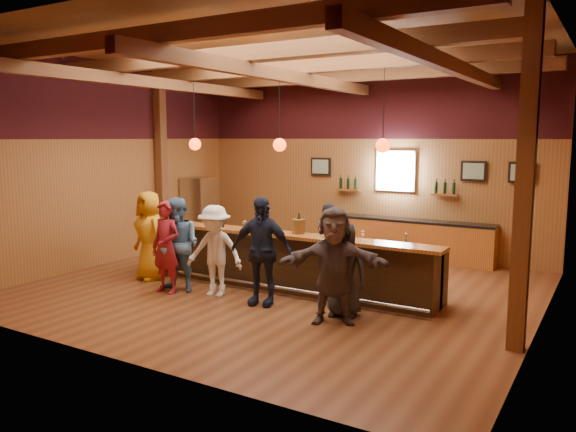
{
  "coord_description": "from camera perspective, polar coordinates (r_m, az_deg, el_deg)",
  "views": [
    {
      "loc": [
        5.42,
        -8.79,
        2.84
      ],
      "look_at": [
        0.0,
        0.3,
        1.35
      ],
      "focal_mm": 35.0,
      "sensor_mm": 36.0,
      "label": 1
    }
  ],
  "objects": [
    {
      "name": "customer_denim",
      "position": [
        10.54,
        -11.03,
        -2.89
      ],
      "size": [
        0.9,
        0.73,
        1.75
      ],
      "primitive_type": "imported",
      "rotation": [
        0.0,
        0.0,
        0.08
      ],
      "color": "#547FA8",
      "rests_on": "ground"
    },
    {
      "name": "bottle_b",
      "position": [
        9.88,
        4.12,
        -1.37
      ],
      "size": [
        0.07,
        0.07,
        0.31
      ],
      "color": "black",
      "rests_on": "bar_counter"
    },
    {
      "name": "wine_shelves",
      "position": [
        13.55,
        10.73,
        2.7
      ],
      "size": [
        3.0,
        0.18,
        0.3
      ],
      "color": "#974C1B",
      "rests_on": "room"
    },
    {
      "name": "glass_b",
      "position": [
        11.51,
        -10.64,
        -0.09
      ],
      "size": [
        0.08,
        0.08,
        0.19
      ],
      "color": "silver",
      "rests_on": "bar_counter"
    },
    {
      "name": "glass_d",
      "position": [
        10.97,
        -6.78,
        -0.47
      ],
      "size": [
        0.08,
        0.08,
        0.17
      ],
      "color": "silver",
      "rests_on": "bar_counter"
    },
    {
      "name": "room",
      "position": [
        10.39,
        -0.7,
        10.07
      ],
      "size": [
        9.04,
        9.0,
        4.52
      ],
      "color": "brown",
      "rests_on": "ground"
    },
    {
      "name": "stainless_fridge",
      "position": [
        14.97,
        -9.01,
        0.46
      ],
      "size": [
        0.7,
        0.7,
        1.8
      ],
      "primitive_type": "cube",
      "color": "silver",
      "rests_on": "ground"
    },
    {
      "name": "customer_brown",
      "position": [
        8.62,
        4.67,
        -5.01
      ],
      "size": [
        1.74,
        1.19,
        1.8
      ],
      "primitive_type": "imported",
      "rotation": [
        0.0,
        0.0,
        0.44
      ],
      "color": "#514040",
      "rests_on": "ground"
    },
    {
      "name": "customer_dark",
      "position": [
        8.98,
        5.68,
        -5.4
      ],
      "size": [
        0.79,
        0.56,
        1.52
      ],
      "primitive_type": "imported",
      "rotation": [
        0.0,
        0.0,
        0.11
      ],
      "color": "#242426",
      "rests_on": "ground"
    },
    {
      "name": "pendant_lights",
      "position": [
        10.33,
        -0.86,
        7.28
      ],
      "size": [
        4.24,
        0.24,
        1.37
      ],
      "color": "black",
      "rests_on": "room"
    },
    {
      "name": "ice_bucket",
      "position": [
        10.16,
        1.08,
        -1.06
      ],
      "size": [
        0.23,
        0.23,
        0.26
      ],
      "primitive_type": "cylinder",
      "color": "brown",
      "rests_on": "bar_counter"
    },
    {
      "name": "glass_f",
      "position": [
        9.77,
        3.38,
        -1.37
      ],
      "size": [
        0.09,
        0.09,
        0.2
      ],
      "color": "silver",
      "rests_on": "bar_counter"
    },
    {
      "name": "glass_c",
      "position": [
        11.09,
        -6.85,
        -0.36
      ],
      "size": [
        0.08,
        0.08,
        0.18
      ],
      "color": "silver",
      "rests_on": "bar_counter"
    },
    {
      "name": "framed_pictures",
      "position": [
        13.29,
        14.39,
        4.57
      ],
      "size": [
        5.35,
        0.05,
        0.45
      ],
      "color": "black",
      "rests_on": "room"
    },
    {
      "name": "bottle_a",
      "position": [
        10.22,
        1.12,
        -0.93
      ],
      "size": [
        0.08,
        0.08,
        0.36
      ],
      "color": "black",
      "rests_on": "bar_counter"
    },
    {
      "name": "glass_a",
      "position": [
        11.95,
        -12.48,
        0.05
      ],
      "size": [
        0.07,
        0.07,
        0.16
      ],
      "color": "silver",
      "rests_on": "bar_counter"
    },
    {
      "name": "customer_redvest",
      "position": [
        10.5,
        -12.29,
        -3.09
      ],
      "size": [
        0.63,
        0.43,
        1.7
      ],
      "primitive_type": "imported",
      "rotation": [
        0.0,
        0.0,
        -0.04
      ],
      "color": "maroon",
      "rests_on": "ground"
    },
    {
      "name": "customer_orange",
      "position": [
        11.56,
        -13.89,
        -1.94
      ],
      "size": [
        1.0,
        0.81,
        1.78
      ],
      "primitive_type": "imported",
      "rotation": [
        0.0,
        0.0,
        -0.32
      ],
      "color": "orange",
      "rests_on": "ground"
    },
    {
      "name": "customer_navy",
      "position": [
        9.53,
        -2.75,
        -3.55
      ],
      "size": [
        1.16,
        0.66,
        1.86
      ],
      "primitive_type": "imported",
      "rotation": [
        0.0,
        0.0,
        0.19
      ],
      "color": "#1C2238",
      "rests_on": "ground"
    },
    {
      "name": "bartender",
      "position": [
        11.21,
        4.21,
        -2.6
      ],
      "size": [
        0.62,
        0.46,
        1.56
      ],
      "primitive_type": "imported",
      "rotation": [
        0.0,
        0.0,
        2.99
      ],
      "color": "black",
      "rests_on": "ground"
    },
    {
      "name": "glass_h",
      "position": [
        9.49,
        7.63,
        -1.78
      ],
      "size": [
        0.08,
        0.08,
        0.18
      ],
      "color": "silver",
      "rests_on": "bar_counter"
    },
    {
      "name": "glass_e",
      "position": [
        10.62,
        -4.44,
        -0.71
      ],
      "size": [
        0.08,
        0.08,
        0.17
      ],
      "color": "silver",
      "rests_on": "bar_counter"
    },
    {
      "name": "customer_white",
      "position": [
        10.14,
        -7.44,
        -3.53
      ],
      "size": [
        1.16,
        0.81,
        1.64
      ],
      "primitive_type": "imported",
      "rotation": [
        0.0,
        0.0,
        0.21
      ],
      "color": "white",
      "rests_on": "ground"
    },
    {
      "name": "bar_counter",
      "position": [
        10.7,
        -0.34,
        -4.5
      ],
      "size": [
        6.3,
        1.07,
        1.11
      ],
      "color": "black",
      "rests_on": "ground"
    },
    {
      "name": "glass_g",
      "position": [
        9.59,
        6.13,
        -1.62
      ],
      "size": [
        0.08,
        0.08,
        0.19
      ],
      "color": "silver",
      "rests_on": "bar_counter"
    },
    {
      "name": "window",
      "position": [
        13.58,
        10.88,
        4.53
      ],
      "size": [
        0.95,
        0.09,
        0.95
      ],
      "color": "silver",
      "rests_on": "room"
    },
    {
      "name": "back_bar_cabinet",
      "position": [
        13.42,
        11.98,
        -2.32
      ],
      "size": [
        4.0,
        0.52,
        0.95
      ],
      "color": "#974C1B",
      "rests_on": "ground"
    }
  ]
}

